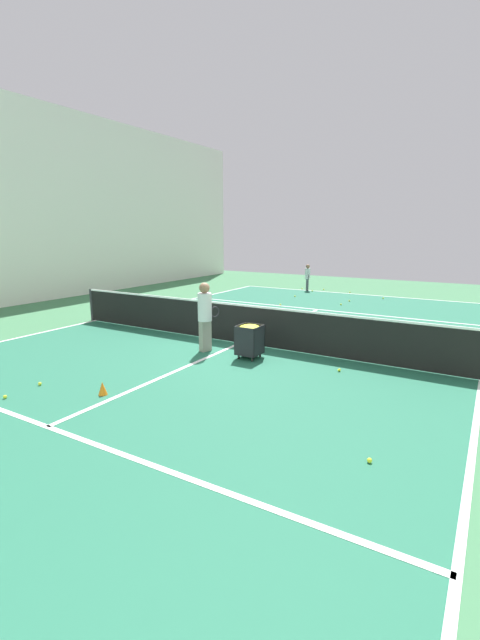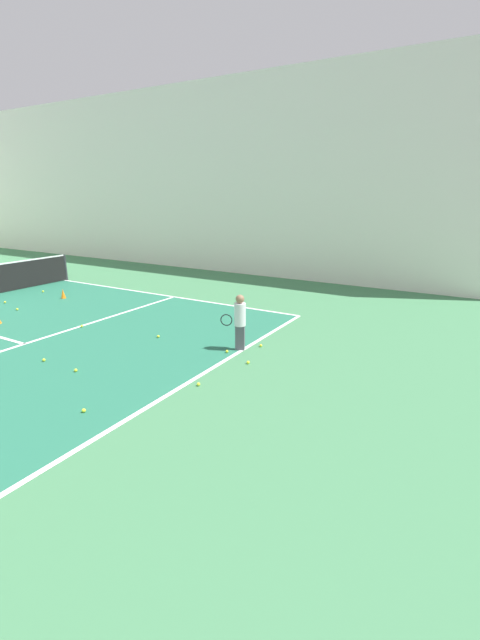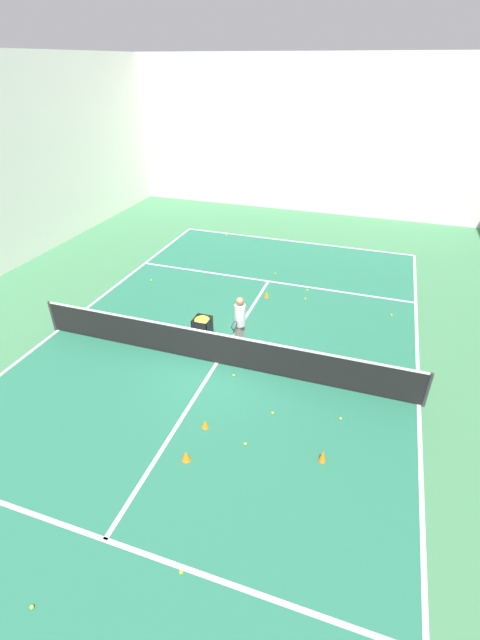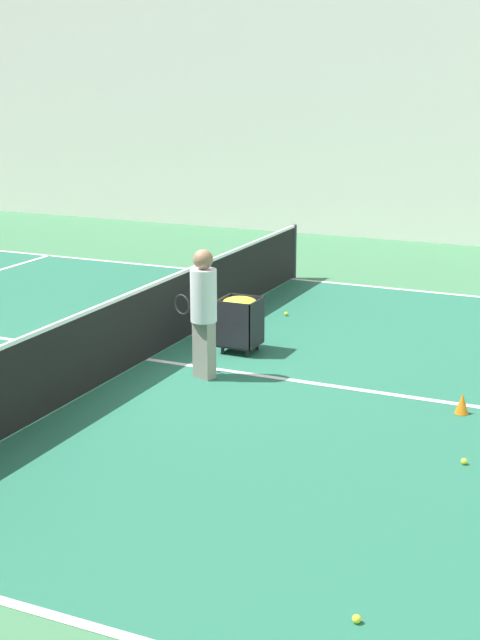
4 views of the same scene
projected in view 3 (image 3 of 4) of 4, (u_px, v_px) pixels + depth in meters
ground_plane at (217, 363)px, 12.96m from camera, size 35.83×35.83×0.00m
court_playing_area at (217, 363)px, 12.96m from camera, size 11.56×21.47×0.00m
line_baseline_far at (294, 241)px, 21.64m from camera, size 11.56×0.10×0.00m
line_sideline_left at (59, 330)px, 14.53m from camera, size 0.10×21.47×0.00m
line_sideline_right at (419, 405)px, 11.38m from camera, size 0.10×21.47×0.00m
line_service_near at (105, 540)px, 8.18m from camera, size 11.56×0.10×0.00m
line_service_far at (268, 281)px, 17.73m from camera, size 11.56×0.10×0.00m
line_centre_service at (217, 363)px, 12.96m from camera, size 0.10×11.81×0.00m
hall_enclosure_far at (319, 138)px, 23.75m from camera, size 21.92×0.15×8.26m
tennis_net at (216, 348)px, 12.67m from camera, size 11.86×0.10×1.09m
coach_at_net at (240, 319)px, 13.22m from camera, size 0.44×0.71×1.76m
ball_cart at (202, 324)px, 13.75m from camera, size 0.53×0.56×0.83m
training_cone_0 at (186, 456)px, 9.75m from camera, size 0.21×0.21×0.27m
training_cone_1 at (205, 424)px, 10.63m from camera, size 0.18×0.18×0.22m
training_cone_2 at (266, 294)px, 16.46m from camera, size 0.17×0.17×0.26m
training_cone_3 at (323, 456)px, 9.71m from camera, size 0.17×0.17×0.33m
tennis_ball_0 at (234, 375)px, 12.39m from camera, size 0.07×0.07×0.07m
tennis_ball_1 at (142, 329)px, 14.53m from camera, size 0.07×0.07×0.07m
tennis_ball_3 at (181, 572)px, 7.63m from camera, size 0.07×0.07×0.07m
tennis_ball_4 at (273, 413)px, 11.08m from camera, size 0.07×0.07×0.07m
tennis_ball_5 at (151, 280)px, 17.73m from camera, size 0.07×0.07×0.07m
tennis_ball_6 at (305, 299)px, 16.36m from camera, size 0.07×0.07×0.07m
tennis_ball_8 at (245, 444)px, 10.18m from camera, size 0.07×0.07×0.07m
tennis_ball_10 at (307, 290)px, 16.98m from camera, size 0.07×0.07×0.07m
tennis_ball_11 at (275, 273)px, 18.31m from camera, size 0.07×0.07×0.07m
tennis_ball_12 at (32, 607)px, 7.14m from camera, size 0.07×0.07×0.07m
tennis_ball_15 at (391, 315)px, 15.33m from camera, size 0.07×0.07×0.07m
tennis_ball_16 at (341, 419)px, 10.90m from camera, size 0.07×0.07×0.07m
tennis_ball_18 at (226, 235)px, 22.33m from camera, size 0.07×0.07×0.07m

